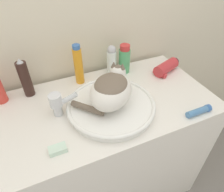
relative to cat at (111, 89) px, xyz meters
The scene contains 12 objects.
wall_back 0.47m from the cat, 97.41° to the left, with size 8.00×0.05×2.40m.
vanity_counter 0.57m from the cat, 134.12° to the left, with size 1.24×0.61×0.87m.
sink_basin 0.10m from the cat, 121.85° to the right, with size 0.44×0.44×0.05m.
cat is the anchor object (origin of this frame).
faucet 0.26m from the cat, 164.95° to the left, with size 0.14×0.07×0.13m.
shampoo_bottle_tall 0.30m from the cat, 104.72° to the left, with size 0.05×0.05×0.24m.
lotion_bottle_white 0.31m from the cat, 65.98° to the left, with size 0.06×0.06×0.19m.
hairspray_can_black 0.46m from the cat, 141.63° to the left, with size 0.05×0.05×0.22m.
mouthwash_bottle 0.36m from the cat, 53.26° to the left, with size 0.07×0.07×0.18m.
cream_tube 0.44m from the cat, 28.59° to the right, with size 0.14×0.04×0.04m.
hair_dryer 0.49m from the cat, 20.87° to the left, with size 0.20×0.13×0.07m.
soap_bar 0.35m from the cat, 154.24° to the right, with size 0.07×0.04×0.02m.
Camera 1 is at (-0.24, -0.42, 1.57)m, focal length 32.00 mm.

